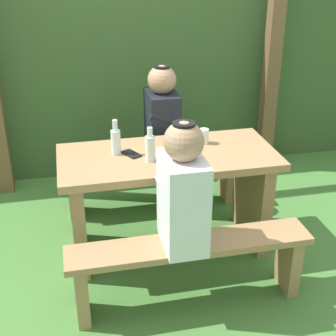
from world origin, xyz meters
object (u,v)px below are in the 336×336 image
bench_far (152,172)px  bottle_left (150,147)px  person_white_shirt (183,191)px  picnic_table (168,185)px  bench_near (190,259)px  cell_phone (131,154)px  bottle_right (116,141)px  drinking_glass (204,136)px  person_black_coat (162,117)px

bench_far → bottle_left: 0.84m
bench_far → person_white_shirt: person_white_shirt is taller
picnic_table → bench_far: 0.61m
bench_near → cell_phone: cell_phone is taller
bench_near → bench_far: size_ratio=1.00×
person_white_shirt → cell_phone: 0.65m
bottle_left → bottle_right: (-0.19, 0.15, 0.00)m
person_white_shirt → bottle_left: 0.51m
drinking_glass → bottle_left: size_ratio=0.45×
person_black_coat → cell_phone: (-0.32, -0.54, -0.04)m
bottle_left → bench_near: bearing=-75.5°
drinking_glass → bottle_right: size_ratio=0.44×
drinking_glass → cell_phone: drinking_glass is taller
bench_near → cell_phone: 0.78m
bottle_left → person_white_shirt: bearing=-80.5°
bench_far → person_black_coat: bearing=-2.3°
bench_near → picnic_table: bearing=90.0°
bottle_left → bottle_right: bottle_right is taller
person_white_shirt → bottle_left: size_ratio=3.27×
cell_phone → bottle_right: bearing=132.7°
drinking_glass → bottle_right: (-0.60, -0.05, 0.04)m
bench_far → bottle_left: bearing=-101.1°
bench_far → person_black_coat: person_black_coat is taller
bench_far → picnic_table: bearing=-90.0°
bench_near → bottle_right: bottle_right is taller
person_black_coat → drinking_glass: (0.19, -0.45, 0.01)m
picnic_table → person_white_shirt: 0.64m
picnic_table → drinking_glass: 0.41m
cell_phone → person_black_coat: bearing=32.6°
picnic_table → bottle_left: (-0.13, -0.08, 0.32)m
person_black_coat → drinking_glass: 0.49m
picnic_table → cell_phone: 0.33m
picnic_table → bench_near: picnic_table is taller
picnic_table → drinking_glass: bearing=24.3°
bottle_right → person_black_coat: bearing=51.2°
bench_far → cell_phone: bearing=-113.2°
bench_far → bottle_left: size_ratio=6.36×
person_white_shirt → cell_phone: size_ratio=5.14×
cell_phone → picnic_table: bearing=-36.5°
person_white_shirt → bottle_left: (-0.08, 0.50, 0.05)m
bench_near → bottle_left: bearing=104.5°
person_white_shirt → bottle_right: (-0.28, 0.65, 0.05)m
bottle_right → bench_near: bearing=-63.7°
person_white_shirt → drinking_glass: size_ratio=7.20×
person_black_coat → picnic_table: bearing=-98.2°
picnic_table → cell_phone: cell_phone is taller
person_black_coat → drinking_glass: size_ratio=7.20×
picnic_table → bottle_left: bottle_left is taller
bench_far → bottle_right: 0.78m
picnic_table → person_white_shirt: size_ratio=1.95×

